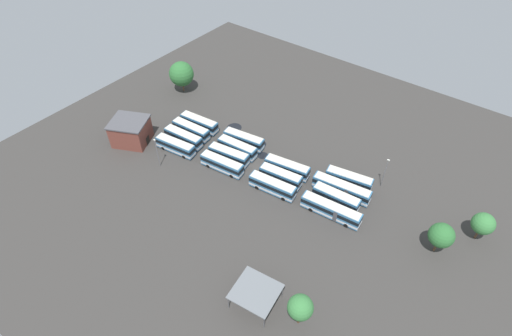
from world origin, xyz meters
TOP-DOWN VIEW (x-y plane):
  - ground_plane at (0.00, 0.00)m, footprint 119.79×119.79m
  - bus_row0_slot0 at (-20.58, -7.91)m, footprint 11.05×4.40m
  - bus_row0_slot1 at (-20.67, -4.26)m, footprint 13.62×4.13m
  - bus_row0_slot2 at (-21.04, -0.99)m, footprint 10.79×3.23m
  - bus_row0_slot3 at (-21.91, 2.74)m, footprint 13.59×3.76m
  - bus_row1_slot1 at (-6.91, -2.53)m, footprint 11.26×4.24m
  - bus_row1_slot2 at (-7.42, 0.89)m, footprint 10.44×3.80m
  - bus_row1_slot3 at (-7.68, 4.55)m, footprint 11.41×3.77m
  - bus_row2_slot0 at (7.85, -4.46)m, footprint 11.13×4.08m
  - bus_row2_slot1 at (7.14, -0.94)m, footprint 10.67×3.32m
  - bus_row2_slot2 at (7.07, 2.48)m, footprint 10.70×4.01m
  - bus_row2_slot3 at (6.27, 6.00)m, footprint 11.30×3.78m
  - bus_row3_slot0 at (21.89, -2.71)m, footprint 11.19×3.59m
  - bus_row3_slot1 at (21.56, 0.82)m, footprint 11.03×3.23m
  - bus_row3_slot2 at (20.92, 4.33)m, footprint 11.07×3.36m
  - bus_row3_slot3 at (20.09, 7.98)m, footprint 11.01×3.91m
  - depot_building at (32.14, 11.96)m, footprint 11.75×11.36m
  - maintenance_shelter at (-21.23, 28.73)m, footprint 8.70×8.30m
  - lamp_post_far_corner at (19.45, 14.21)m, footprint 0.56×0.28m
  - lamp_post_near_entrance at (-26.90, -12.25)m, footprint 0.56×0.28m
  - tree_north_edge at (-29.45, 27.26)m, footprint 4.46×4.46m
  - tree_northeast at (-43.12, -1.95)m, footprint 5.00×5.00m
  - tree_east_edge at (-48.80, -10.19)m, footprint 4.57×4.57m
  - tree_northwest at (38.73, -13.55)m, footprint 7.34×7.34m
  - puddle_near_shelter at (1.47, -4.13)m, footprint 2.76×2.76m
  - puddle_front_lane at (-1.19, -5.40)m, footprint 1.55×1.55m
  - puddle_between_rows at (4.84, -7.15)m, footprint 3.63×3.63m
  - puddle_centre_drain at (14.57, -8.66)m, footprint 4.04×4.04m

SIDE VIEW (x-z plane):
  - ground_plane at x=0.00m, z-range 0.00..0.00m
  - puddle_near_shelter at x=1.47m, z-range 0.00..0.01m
  - puddle_front_lane at x=-1.19m, z-range 0.00..0.01m
  - puddle_between_rows at x=4.84m, z-range 0.00..0.01m
  - puddle_centre_drain at x=14.57m, z-range 0.00..0.01m
  - bus_row1_slot2 at x=-7.42m, z-range 0.10..3.51m
  - bus_row2_slot2 at x=7.07m, z-range 0.10..3.51m
  - bus_row2_slot1 at x=7.14m, z-range 0.10..3.51m
  - bus_row0_slot2 at x=-21.04m, z-range 0.10..3.51m
  - bus_row3_slot3 at x=20.09m, z-range 0.10..3.51m
  - bus_row0_slot0 at x=-20.58m, z-range 0.10..3.51m
  - bus_row2_slot0 at x=7.85m, z-range 0.10..3.51m
  - bus_row3_slot1 at x=21.56m, z-range 0.10..3.51m
  - bus_row3_slot2 at x=20.92m, z-range 0.10..3.51m
  - bus_row3_slot0 at x=21.89m, z-range 0.10..3.51m
  - bus_row1_slot1 at x=-6.91m, z-range 0.10..3.51m
  - bus_row2_slot3 at x=6.27m, z-range 0.10..3.51m
  - bus_row1_slot3 at x=-7.68m, z-range 0.10..3.51m
  - bus_row0_slot1 at x=-20.67m, z-range 0.10..3.51m
  - bus_row0_slot3 at x=-21.91m, z-range 0.10..3.51m
  - depot_building at x=32.14m, z-range 0.02..6.55m
  - maintenance_shelter at x=-21.23m, z-range 1.71..5.52m
  - lamp_post_far_corner at x=19.45m, z-range 0.42..8.76m
  - lamp_post_near_entrance at x=-26.90m, z-range 0.42..8.76m
  - tree_east_edge at x=-48.80m, z-range 1.16..8.09m
  - tree_northeast at x=-43.12m, z-range 1.22..8.69m
  - tree_north_edge at x=-29.45m, z-range 1.52..9.08m
  - tree_northwest at x=38.73m, z-range 1.05..10.49m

